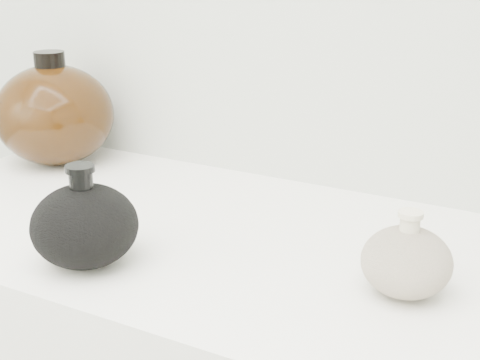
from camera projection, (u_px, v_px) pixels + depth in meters
The scene contains 3 objects.
black_gourd_vase at pixel (85, 225), 0.82m from camera, with size 0.16×0.16×0.13m.
cream_gourd_vase at pixel (406, 261), 0.75m from camera, with size 0.11×0.11×0.10m.
left_round_pot at pixel (55, 114), 1.20m from camera, with size 0.22×0.22×0.20m.
Camera 1 is at (0.36, 0.22, 1.28)m, focal length 50.00 mm.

